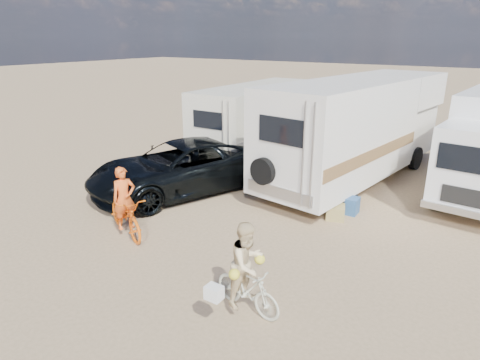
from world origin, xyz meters
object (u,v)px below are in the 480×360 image
Objects in this scene: cooler at (347,205)px; rv_left at (258,122)px; bike_man at (126,215)px; crate at (335,212)px; bike_woman at (247,289)px; rider_woman at (247,273)px; rider_man at (125,205)px; dark_suv at (180,167)px; rv_main at (358,131)px.

rv_left is at bearing 143.59° from cooler.
bike_man is 5.64m from crate.
bike_woman is (4.30, -0.97, -0.08)m from bike_man.
rider_woman is at bearing 0.00° from bike_woman.
crate is at bearing -103.56° from cooler.
rider_man is at bearing 85.29° from bike_woman.
dark_suv is at bearing -171.78° from crate.
rv_main reaches higher than rider_man.
bike_man reaches higher than cooler.
rider_woman reaches higher than bike_woman.
rv_left reaches higher than dark_suv.
bike_woman is at bearing -80.52° from bike_man.
crate is (-0.20, 4.84, -0.25)m from bike_woman.
rv_left is 1.13× the size of dark_suv.
rider_man is at bearing -52.96° from dark_suv.
bike_woman is 0.93× the size of rider_woman.
rv_main is 4.48× the size of bike_man.
bike_woman reaches higher than crate.
rider_man is at bearing 98.19° from bike_man.
cooler is at bearing 35.31° from dark_suv.
crate is at bearing 10.34° from bike_woman.
rv_main is 4.45m from rv_left.
bike_man is (0.91, -3.14, -0.30)m from dark_suv.
rider_woman is (4.30, -0.97, 0.27)m from bike_man.
rider_man reaches higher than bike_man.
rv_left is at bearing 112.29° from dark_suv.
bike_man is 3.30× the size of cooler.
rv_left is 3.36× the size of bike_man.
bike_woman is (5.20, -4.11, -0.38)m from dark_suv.
rider_man reaches higher than cooler.
rv_main reaches higher than rider_woman.
rv_left is 10.57m from bike_woman.
rv_left reaches higher than bike_man.
bike_man is at bearing -52.96° from dark_suv.
rv_main is 14.78× the size of cooler.
rv_left is 8.22m from bike_man.
dark_suv reaches higher than crate.
cooler is (5.26, -3.64, -1.23)m from rv_left.
bike_man is 0.28m from rider_man.
bike_man is at bearing -106.31° from rv_main.
cooler is at bearing -35.28° from rv_left.
rider_man is (-4.30, 0.97, 0.36)m from bike_woman.
dark_suv is 6.63m from rider_woman.
rv_left is (-4.39, 0.64, -0.27)m from rv_main.
rv_main is at bearing 66.21° from dark_suv.
rv_main is 8.58m from bike_woman.
dark_suv is 5.10m from crate.
rv_left is 10.54m from rider_woman.
rv_main is 5.60× the size of rider_woman.
bike_man is 6.15m from cooler.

